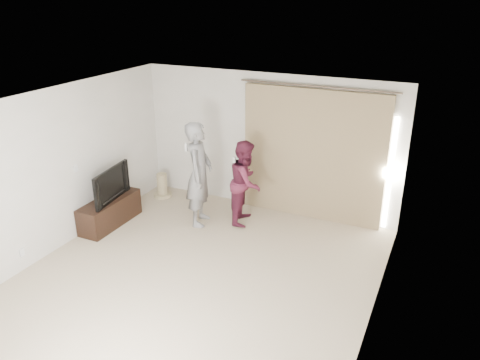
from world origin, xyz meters
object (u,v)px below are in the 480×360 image
object	(u,v)px
person_man	(199,174)
person_woman	(246,182)
tv_console	(110,212)
tv	(107,184)

from	to	relation	value
person_man	person_woman	size ratio (longest dim) A/B	1.23
tv_console	tv	distance (m)	0.54
tv_console	person_man	distance (m)	1.77
person_man	tv_console	bearing A→B (deg)	-152.56
tv_console	person_woman	size ratio (longest dim) A/B	0.83
tv_console	person_woman	world-z (taller)	person_woman
tv	person_man	xyz separation A→B (m)	(1.44, 0.75, 0.16)
tv	tv_console	bearing A→B (deg)	-7.07
tv_console	tv	xyz separation A→B (m)	(0.00, -0.00, 0.54)
tv_console	person_man	world-z (taller)	person_man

